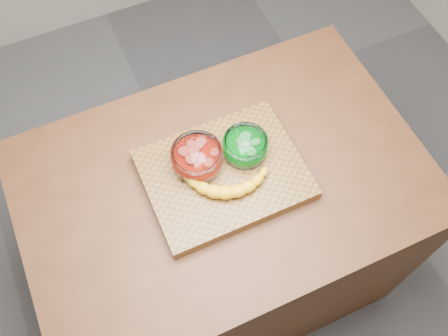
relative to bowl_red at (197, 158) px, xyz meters
name	(u,v)px	position (x,y,z in m)	size (l,w,h in m)	color
ground	(224,270)	(0.06, -0.05, -0.97)	(3.50, 3.50, 0.00)	#545459
counter	(224,234)	(0.06, -0.05, -0.52)	(1.20, 0.80, 0.90)	#4E2B17
cutting_board	(224,175)	(0.06, -0.05, -0.05)	(0.45, 0.35, 0.04)	brown
bowl_red	(197,158)	(0.00, 0.00, 0.00)	(0.15, 0.15, 0.07)	white
bowl_green	(245,146)	(0.14, -0.02, 0.00)	(0.13, 0.13, 0.06)	white
banana	(227,177)	(0.06, -0.08, -0.01)	(0.27, 0.17, 0.04)	#ECB114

